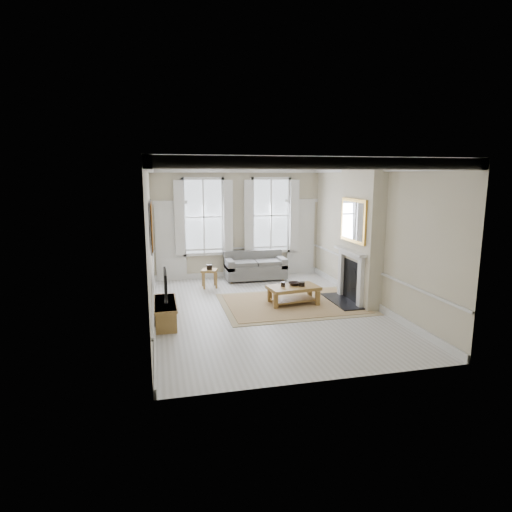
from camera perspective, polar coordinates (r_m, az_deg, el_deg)
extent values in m
plane|color=#B7B5AD|center=(10.15, 1.45, -7.27)|extent=(7.20, 7.20, 0.00)
plane|color=white|center=(9.66, 1.55, 12.30)|extent=(7.20, 7.20, 0.00)
plane|color=beige|center=(13.24, -2.48, 4.49)|extent=(5.20, 0.00, 5.20)
plane|color=beige|center=(9.44, -13.95, 1.67)|extent=(0.00, 7.20, 7.20)
plane|color=beige|center=(10.71, 15.09, 2.66)|extent=(0.00, 7.20, 7.20)
cube|color=silver|center=(13.05, -11.30, 1.76)|extent=(0.90, 0.08, 2.30)
cube|color=silver|center=(13.80, 5.97, 2.39)|extent=(0.90, 0.08, 2.30)
cube|color=#B37D1E|center=(9.70, -13.79, 4.00)|extent=(0.05, 1.66, 1.06)
cube|color=beige|center=(10.81, 13.77, 2.79)|extent=(0.35, 1.70, 3.38)
cube|color=black|center=(10.97, 11.39, -5.95)|extent=(0.55, 1.50, 0.05)
cube|color=silver|center=(10.44, 13.75, -3.78)|extent=(0.10, 0.18, 1.15)
cube|color=silver|center=(11.40, 11.26, -2.47)|extent=(0.10, 0.18, 1.15)
cube|color=silver|center=(10.75, 12.37, 0.64)|extent=(0.20, 1.45, 0.06)
cube|color=black|center=(10.94, 12.66, -3.21)|extent=(0.02, 0.92, 1.00)
cube|color=gold|center=(10.67, 12.82, 4.62)|extent=(0.06, 1.26, 1.06)
cube|color=#5B5B58|center=(13.04, -0.09, -2.00)|extent=(1.81, 0.88, 0.41)
cube|color=#5B5B58|center=(13.29, -0.43, -0.14)|extent=(1.81, 0.20, 0.44)
cube|color=#5B5B58|center=(12.83, -3.60, -1.10)|extent=(0.20, 0.88, 0.30)
cube|color=#5B5B58|center=(13.19, 3.32, -0.77)|extent=(0.20, 0.88, 0.30)
cylinder|color=olive|center=(12.63, -3.24, -3.48)|extent=(0.06, 0.06, 0.08)
cylinder|color=olive|center=(13.58, 2.83, -2.47)|extent=(0.06, 0.06, 0.08)
cube|color=olive|center=(12.14, -6.25, -1.93)|extent=(0.53, 0.53, 0.06)
cube|color=olive|center=(12.03, -6.89, -3.34)|extent=(0.05, 0.05, 0.46)
cube|color=olive|center=(12.07, -5.36, -3.26)|extent=(0.05, 0.05, 0.46)
cube|color=olive|center=(12.34, -7.06, -2.98)|extent=(0.05, 0.05, 0.46)
cube|color=olive|center=(12.38, -5.57, -2.91)|extent=(0.05, 0.05, 0.46)
cube|color=tan|center=(10.66, 4.98, -6.35)|extent=(3.50, 2.60, 0.02)
cube|color=olive|center=(10.55, 5.01, -4.24)|extent=(1.30, 0.86, 0.08)
cube|color=olive|center=(10.23, 2.71, -6.02)|extent=(0.10, 0.10, 0.38)
cube|color=olive|center=(10.55, 8.07, -5.60)|extent=(0.10, 0.10, 0.38)
cube|color=olive|center=(10.70, 1.96, -5.26)|extent=(0.10, 0.10, 0.38)
cube|color=olive|center=(11.01, 7.11, -4.89)|extent=(0.10, 0.10, 0.38)
cylinder|color=black|center=(10.50, 3.64, -3.78)|extent=(0.10, 0.10, 0.10)
cylinder|color=black|center=(10.54, 6.14, -3.75)|extent=(0.15, 0.15, 0.11)
imported|color=black|center=(10.64, 5.11, -3.70)|extent=(0.30, 0.30, 0.07)
cube|color=olive|center=(9.43, -11.98, -7.42)|extent=(0.43, 1.32, 0.47)
cube|color=black|center=(9.35, -11.91, -5.95)|extent=(0.08, 0.30, 0.03)
cube|color=black|center=(9.25, -12.01, -3.63)|extent=(0.05, 0.90, 0.55)
cube|color=black|center=(9.25, -11.82, -3.63)|extent=(0.01, 0.83, 0.49)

